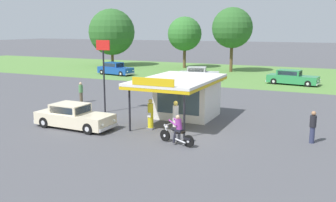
% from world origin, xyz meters
% --- Properties ---
extents(ground_plane, '(300.00, 300.00, 0.00)m').
position_xyz_m(ground_plane, '(0.00, 0.00, 0.00)').
color(ground_plane, '#4C4C51').
extents(grass_verge_strip, '(120.00, 24.00, 0.01)m').
position_xyz_m(grass_verge_strip, '(0.00, 30.00, 0.00)').
color(grass_verge_strip, '#56843D').
rests_on(grass_verge_strip, ground).
extents(service_station_kiosk, '(4.36, 7.18, 3.31)m').
position_xyz_m(service_station_kiosk, '(-1.58, 4.08, 1.68)').
color(service_station_kiosk, silver).
rests_on(service_station_kiosk, ground).
extents(gas_pump_nearside, '(0.44, 0.44, 1.84)m').
position_xyz_m(gas_pump_nearside, '(-2.40, 0.57, 0.84)').
color(gas_pump_nearside, slate).
rests_on(gas_pump_nearside, ground).
extents(gas_pump_offside, '(0.44, 0.44, 1.87)m').
position_xyz_m(gas_pump_offside, '(-0.75, 0.57, 0.85)').
color(gas_pump_offside, slate).
rests_on(gas_pump_offside, ground).
extents(motorcycle_with_rider, '(2.18, 0.87, 1.58)m').
position_xyz_m(motorcycle_with_rider, '(0.25, -1.53, 0.65)').
color(motorcycle_with_rider, black).
rests_on(motorcycle_with_rider, ground).
extents(featured_classic_sedan, '(5.15, 2.03, 1.47)m').
position_xyz_m(featured_classic_sedan, '(-6.83, -1.06, 0.67)').
color(featured_classic_sedan, beige).
rests_on(featured_classic_sedan, ground).
extents(parked_car_second_row_spare, '(5.08, 2.93, 1.56)m').
position_xyz_m(parked_car_second_row_spare, '(-7.15, 21.99, 0.72)').
color(parked_car_second_row_spare, '#B7B7BC').
rests_on(parked_car_second_row_spare, ground).
extents(parked_car_back_row_far_right, '(5.60, 2.55, 1.57)m').
position_xyz_m(parked_car_back_row_far_right, '(3.15, 23.08, 0.73)').
color(parked_car_back_row_far_right, '#2D844C').
rests_on(parked_car_back_row_far_right, ground).
extents(parked_car_back_row_right, '(5.25, 2.55, 1.61)m').
position_xyz_m(parked_car_back_row_right, '(-18.85, 22.39, 0.74)').
color(parked_car_back_row_right, '#19479E').
rests_on(parked_car_back_row_right, ground).
extents(bystander_leaning_by_kiosk, '(0.34, 0.34, 1.74)m').
position_xyz_m(bystander_leaning_by_kiosk, '(6.67, 1.67, 0.92)').
color(bystander_leaning_by_kiosk, '#2D3351').
rests_on(bystander_leaning_by_kiosk, ground).
extents(bystander_strolling_foreground, '(0.34, 0.34, 1.67)m').
position_xyz_m(bystander_strolling_foreground, '(-11.34, 5.50, 0.88)').
color(bystander_strolling_foreground, brown).
rests_on(bystander_strolling_foreground, ground).
extents(tree_oak_right, '(7.27, 7.27, 9.02)m').
position_xyz_m(tree_oak_right, '(-25.55, 32.10, 5.37)').
color(tree_oak_right, brown).
rests_on(tree_oak_right, ground).
extents(tree_oak_far_right, '(5.12, 5.12, 7.71)m').
position_xyz_m(tree_oak_far_right, '(-13.95, 34.24, 5.08)').
color(tree_oak_far_right, brown).
rests_on(tree_oak_far_right, ground).
extents(tree_oak_left, '(5.53, 5.53, 8.80)m').
position_xyz_m(tree_oak_left, '(-5.99, 31.88, 5.94)').
color(tree_oak_left, brown).
rests_on(tree_oak_left, ground).
extents(roadside_pole_sign, '(1.10, 0.12, 5.17)m').
position_xyz_m(roadside_pole_sign, '(-7.55, 3.34, 3.50)').
color(roadside_pole_sign, black).
rests_on(roadside_pole_sign, ground).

